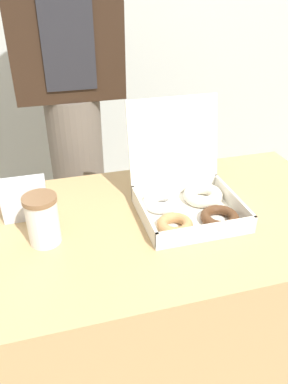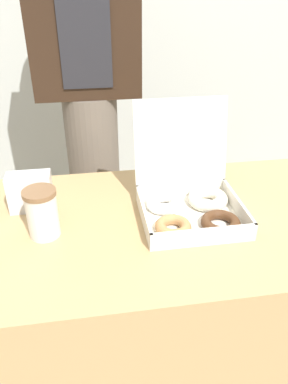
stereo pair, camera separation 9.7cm
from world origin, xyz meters
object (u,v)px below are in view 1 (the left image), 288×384
at_px(napkin_holder, 24,199).
at_px(person_customer, 69,73).
at_px(donut_box, 187,197).
at_px(coffee_cup, 43,220).

xyz_separation_m(napkin_holder, person_customer, (0.19, 0.45, 0.23)).
bearing_deg(person_customer, napkin_holder, -112.85).
distance_m(donut_box, napkin_holder, 0.45).
bearing_deg(coffee_cup, donut_box, 5.65).
xyz_separation_m(donut_box, person_customer, (-0.25, 0.54, 0.24)).
xyz_separation_m(coffee_cup, napkin_holder, (-0.04, 0.13, -0.01)).
xyz_separation_m(donut_box, coffee_cup, (-0.40, -0.04, 0.02)).
xyz_separation_m(coffee_cup, person_customer, (0.14, 0.58, 0.21)).
relative_size(napkin_holder, person_customer, 0.07).
relative_size(coffee_cup, person_customer, 0.08).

